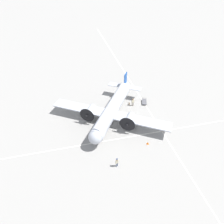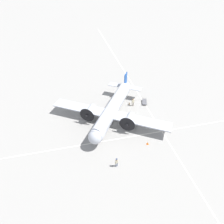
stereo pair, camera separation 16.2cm
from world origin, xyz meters
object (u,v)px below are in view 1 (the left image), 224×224
at_px(suitcase_near_door, 129,104).
at_px(baggage_cart, 144,102).
at_px(crew_foreground, 117,162).
at_px(traffic_cone, 148,143).
at_px(airliner_main, 111,110).
at_px(passenger_boarding, 133,101).

xyz_separation_m(suitcase_near_door, baggage_cart, (0.16, 3.50, 0.04)).
distance_m(crew_foreground, traffic_cone, 7.49).
bearing_deg(crew_foreground, airliner_main, -119.43).
bearing_deg(airliner_main, passenger_boarding, 155.60).
bearing_deg(crew_foreground, suitcase_near_door, -133.95).
bearing_deg(suitcase_near_door, traffic_cone, -1.95).
height_order(crew_foreground, suitcase_near_door, crew_foreground).
relative_size(crew_foreground, traffic_cone, 3.41).
relative_size(airliner_main, passenger_boarding, 11.63).
bearing_deg(traffic_cone, suitcase_near_door, 178.05).
xyz_separation_m(crew_foreground, passenger_boarding, (-15.24, 7.63, 0.04)).
bearing_deg(traffic_cone, baggage_cart, 162.29).
xyz_separation_m(airliner_main, passenger_boarding, (-3.62, 5.71, -1.40)).
xyz_separation_m(airliner_main, suitcase_near_door, (-4.24, 5.11, -2.30)).
relative_size(airliner_main, crew_foreground, 12.30).
distance_m(crew_foreground, baggage_cart, 18.93).
height_order(crew_foreground, traffic_cone, crew_foreground).
relative_size(passenger_boarding, traffic_cone, 3.60).
xyz_separation_m(passenger_boarding, baggage_cart, (-0.47, 2.89, -0.85)).
distance_m(airliner_main, traffic_cone, 9.71).
bearing_deg(baggage_cart, crew_foreground, -15.63).
bearing_deg(traffic_cone, passenger_boarding, 175.02).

